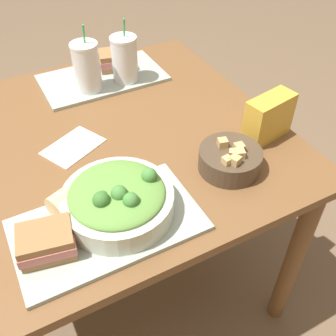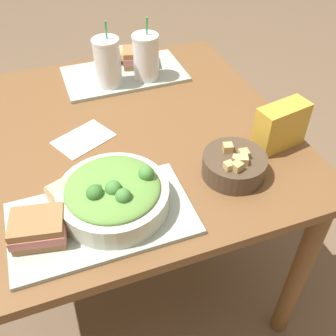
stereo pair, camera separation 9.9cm
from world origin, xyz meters
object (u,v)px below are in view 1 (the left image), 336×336
object	(u,v)px
salad_bowl	(118,199)
sandwich_near	(46,242)
drink_cup_dark	(87,68)
sandwich_far	(115,60)
napkin_folded	(73,147)
baguette_far	(92,59)
soup_bowl	(230,159)
chip_bag	(269,118)
drink_cup_red	(125,60)
baguette_near	(71,198)

from	to	relation	value
salad_bowl	sandwich_near	bearing A→B (deg)	-168.90
drink_cup_dark	sandwich_near	bearing A→B (deg)	-117.06
sandwich_far	napkin_folded	distance (m)	0.47
baguette_far	soup_bowl	bearing A→B (deg)	-165.43
sandwich_far	chip_bag	world-z (taller)	chip_bag
sandwich_far	drink_cup_red	size ratio (longest dim) A/B	0.61
sandwich_near	baguette_far	size ratio (longest dim) A/B	1.51
chip_bag	napkin_folded	world-z (taller)	chip_bag
sandwich_far	drink_cup_dark	size ratio (longest dim) A/B	0.59
drink_cup_dark	drink_cup_red	bearing A→B (deg)	0.00
salad_bowl	drink_cup_dark	world-z (taller)	drink_cup_dark
baguette_near	salad_bowl	bearing A→B (deg)	-146.71
sandwich_near	chip_bag	xyz separation A→B (m)	(0.70, 0.12, 0.02)
drink_cup_dark	chip_bag	size ratio (longest dim) A/B	1.42
salad_bowl	drink_cup_dark	distance (m)	0.59
salad_bowl	chip_bag	distance (m)	0.52
soup_bowl	baguette_near	size ratio (longest dim) A/B	1.46
soup_bowl	drink_cup_red	bearing A→B (deg)	96.72
baguette_near	baguette_far	world-z (taller)	same
salad_bowl	drink_cup_dark	size ratio (longest dim) A/B	1.18
drink_cup_dark	baguette_near	bearing A→B (deg)	-113.94
drink_cup_dark	napkin_folded	xyz separation A→B (m)	(-0.15, -0.27, -0.09)
soup_bowl	drink_cup_red	world-z (taller)	drink_cup_red
drink_cup_red	napkin_folded	world-z (taller)	drink_cup_red
drink_cup_dark	chip_bag	xyz separation A→B (m)	(0.38, -0.49, -0.02)
baguette_far	napkin_folded	size ratio (longest dim) A/B	0.45
drink_cup_red	baguette_near	bearing A→B (deg)	-125.60
baguette_far	chip_bag	world-z (taller)	chip_bag
salad_bowl	drink_cup_red	xyz separation A→B (m)	(0.27, 0.57, 0.03)
drink_cup_red	chip_bag	xyz separation A→B (m)	(0.25, -0.49, -0.02)
sandwich_near	baguette_near	size ratio (longest dim) A/B	1.17
baguette_far	chip_bag	distance (m)	0.71
salad_bowl	chip_bag	xyz separation A→B (m)	(0.51, 0.08, 0.01)
baguette_near	baguette_far	size ratio (longest dim) A/B	1.30
soup_bowl	sandwich_near	world-z (taller)	soup_bowl
napkin_folded	baguette_far	bearing A→B (deg)	62.80
soup_bowl	sandwich_near	distance (m)	0.52
baguette_far	drink_cup_dark	xyz separation A→B (m)	(-0.07, -0.15, 0.05)
baguette_far	drink_cup_red	bearing A→B (deg)	-150.65
napkin_folded	baguette_near	bearing A→B (deg)	-107.68
drink_cup_dark	soup_bowl	bearing A→B (deg)	-70.00
chip_bag	sandwich_near	bearing A→B (deg)	179.33
salad_bowl	sandwich_near	world-z (taller)	salad_bowl
drink_cup_red	sandwich_far	bearing A→B (deg)	90.58
sandwich_far	baguette_far	xyz separation A→B (m)	(-0.07, 0.05, -0.00)
baguette_near	sandwich_far	distance (m)	0.71
soup_bowl	drink_cup_red	xyz separation A→B (m)	(-0.07, 0.56, 0.05)
baguette_near	chip_bag	world-z (taller)	chip_bag
drink_cup_dark	chip_bag	distance (m)	0.62
chip_bag	napkin_folded	xyz separation A→B (m)	(-0.53, 0.22, -0.07)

